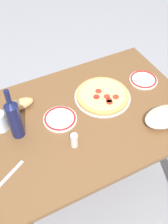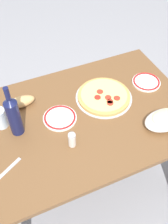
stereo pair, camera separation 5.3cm
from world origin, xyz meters
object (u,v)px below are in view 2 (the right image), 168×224
pepperoni_pizza (104,96)px  spice_shaker (72,140)px  wine_bottle (14,115)px  water_glass (0,118)px  dining_table (84,128)px  side_plate_near (146,82)px  baked_pasta_dish (165,119)px  bread_loaf (21,102)px  side_plate_far (60,118)px

pepperoni_pizza → spice_shaker: spice_shaker is taller
wine_bottle → water_glass: 0.13m
dining_table → side_plate_near: side_plate_near is taller
water_glass → side_plate_near: (-0.92, 0.02, -0.05)m
baked_pasta_dish → water_glass: (0.83, -0.35, 0.02)m
pepperoni_pizza → baked_pasta_dish: (-0.21, 0.32, 0.03)m
water_glass → spice_shaker: 0.42m
side_plate_near → pepperoni_pizza: bearing=2.3°
bread_loaf → water_glass: bearing=36.8°
water_glass → side_plate_far: size_ratio=0.62×
dining_table → side_plate_near: size_ratio=7.01×
baked_pasta_dish → pepperoni_pizza: bearing=-56.2°
water_glass → bread_loaf: (-0.14, -0.10, -0.03)m
water_glass → side_plate_far: water_glass is taller
side_plate_near → spice_shaker: bearing=22.4°
side_plate_near → bread_loaf: (0.79, -0.13, 0.02)m
bread_loaf → baked_pasta_dish: bearing=146.5°
pepperoni_pizza → bread_loaf: bearing=-16.2°
spice_shaker → wine_bottle: bearing=-40.5°
water_glass → side_plate_near: water_glass is taller
side_plate_far → bread_loaf: bearing=-46.9°
wine_bottle → side_plate_far: 0.27m
bread_loaf → pepperoni_pizza: bearing=163.8°
bread_loaf → spice_shaker: bearing=114.3°
wine_bottle → side_plate_far: wine_bottle is taller
pepperoni_pizza → side_plate_near: (-0.31, -0.01, -0.01)m
wine_bottle → bread_loaf: (-0.06, -0.18, -0.10)m
water_glass → side_plate_near: size_ratio=0.65×
baked_pasta_dish → side_plate_far: 0.58m
baked_pasta_dish → spice_shaker: 0.52m
baked_pasta_dish → water_glass: bearing=-23.3°
baked_pasta_dish → bread_loaf: 0.83m
side_plate_far → water_glass: bearing=-15.4°
baked_pasta_dish → side_plate_far: size_ratio=1.25×
bread_loaf → spice_shaker: 0.42m
side_plate_near → dining_table: bearing=11.1°
bread_loaf → dining_table: bearing=144.6°
side_plate_far → spice_shaker: spice_shaker is taller
pepperoni_pizza → baked_pasta_dish: size_ratio=1.43×
pepperoni_pizza → baked_pasta_dish: bearing=123.8°
baked_pasta_dish → side_plate_far: bearing=-27.6°
baked_pasta_dish → side_plate_near: baked_pasta_dish is taller
wine_bottle → water_glass: wine_bottle is taller
pepperoni_pizza → water_glass: water_glass is taller
wine_bottle → bread_loaf: bearing=-110.0°
dining_table → side_plate_far: bearing=-13.9°
baked_pasta_dish → water_glass: water_glass is taller
side_plate_near → baked_pasta_dish: bearing=73.3°
water_glass → bread_loaf: water_glass is taller
spice_shaker → water_glass: bearing=-42.3°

